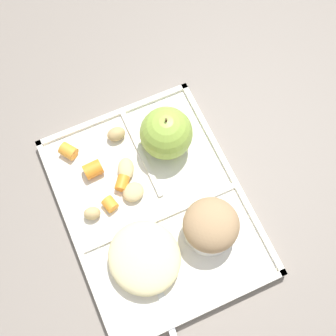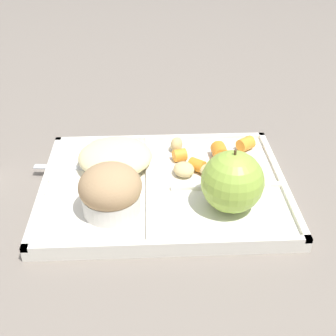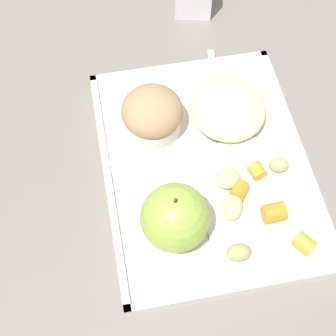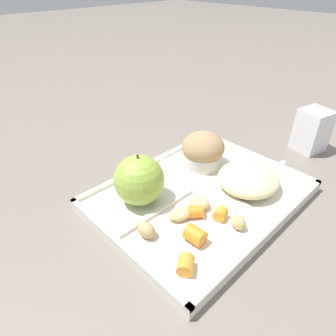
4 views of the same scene
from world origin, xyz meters
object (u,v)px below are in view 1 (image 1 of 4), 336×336
at_px(lunch_tray, 155,207).
at_px(plastic_fork, 159,289).
at_px(bran_muffin, 211,226).
at_px(green_apple, 166,133).

relative_size(lunch_tray, plastic_fork, 2.51).
xyz_separation_m(bran_muffin, plastic_fork, (0.05, -0.11, -0.03)).
height_order(green_apple, bran_muffin, green_apple).
bearing_deg(plastic_fork, green_apple, 153.33).
distance_m(green_apple, plastic_fork, 0.24).
bearing_deg(lunch_tray, green_apple, 146.09).
bearing_deg(bran_muffin, green_apple, 180.00).
distance_m(bran_muffin, plastic_fork, 0.12).
distance_m(lunch_tray, plastic_fork, 0.13).
bearing_deg(plastic_fork, bran_muffin, 114.53).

